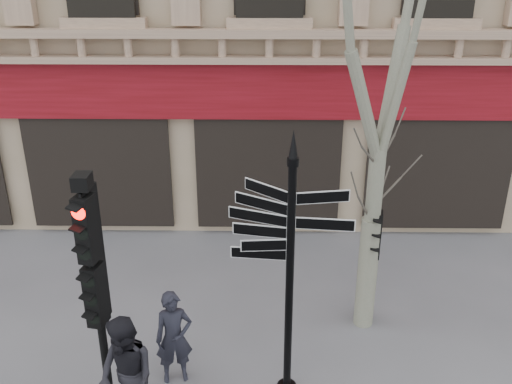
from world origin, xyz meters
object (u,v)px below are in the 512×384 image
pedestrian_b (127,377)px  fingerpost (291,229)px  traffic_signal_main (94,269)px  pedestrian_a (174,338)px  traffic_signal_secondary (373,246)px

pedestrian_b → fingerpost: bearing=61.7°
pedestrian_b → traffic_signal_main: bearing=177.3°
pedestrian_b → pedestrian_a: bearing=108.1°
traffic_signal_secondary → pedestrian_a: 3.85m
fingerpost → pedestrian_b: size_ratio=2.32×
fingerpost → traffic_signal_main: (-2.74, -0.27, -0.51)m
traffic_signal_secondary → fingerpost: bearing=-120.0°
fingerpost → traffic_signal_main: bearing=-158.6°
traffic_signal_secondary → pedestrian_a: (-3.40, -1.63, -0.78)m
fingerpost → traffic_signal_main: fingerpost is taller
fingerpost → pedestrian_b: 3.14m
fingerpost → traffic_signal_secondary: bearing=66.6°
fingerpost → pedestrian_a: size_ratio=2.68×
traffic_signal_main → pedestrian_b: size_ratio=2.04×
pedestrian_a → pedestrian_b: size_ratio=0.87×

